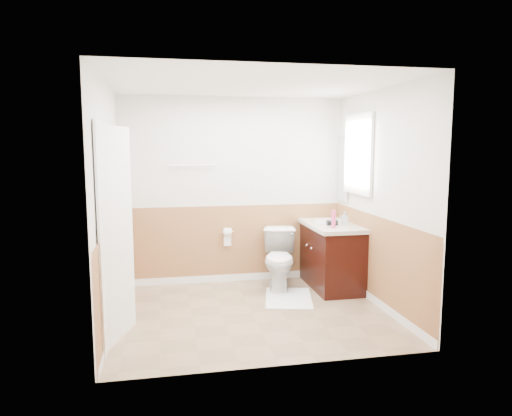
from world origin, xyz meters
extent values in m
plane|color=#8C7051|center=(0.00, 0.00, 0.00)|extent=(3.00, 3.00, 0.00)
plane|color=white|center=(0.00, 0.00, 2.50)|extent=(3.00, 3.00, 0.00)
plane|color=silver|center=(0.00, 1.30, 1.25)|extent=(3.00, 0.00, 3.00)
plane|color=silver|center=(0.00, -1.30, 1.25)|extent=(3.00, 0.00, 3.00)
plane|color=silver|center=(-1.50, 0.00, 1.25)|extent=(0.00, 3.00, 3.00)
plane|color=silver|center=(1.50, 0.00, 1.25)|extent=(0.00, 3.00, 3.00)
plane|color=#A06940|center=(0.00, 1.29, 0.50)|extent=(3.00, 0.00, 3.00)
plane|color=#A06940|center=(0.00, -1.29, 0.50)|extent=(3.00, 0.00, 3.00)
plane|color=#A06940|center=(-1.49, 0.00, 0.50)|extent=(0.00, 2.60, 2.60)
plane|color=#A06940|center=(1.49, 0.00, 0.50)|extent=(0.00, 2.60, 2.60)
imported|color=white|center=(0.53, 0.84, 0.38)|extent=(0.59, 0.83, 0.77)
cube|color=white|center=(0.53, 0.38, 0.01)|extent=(0.72, 0.90, 0.02)
cube|color=black|center=(1.21, 0.78, 0.40)|extent=(0.55, 1.10, 0.80)
sphere|color=#B5B4BB|center=(0.91, 0.68, 0.55)|extent=(0.03, 0.03, 0.03)
sphere|color=silver|center=(0.91, 0.88, 0.55)|extent=(0.03, 0.03, 0.03)
cube|color=beige|center=(1.20, 0.78, 0.83)|extent=(0.60, 1.15, 0.05)
cylinder|color=white|center=(1.21, 0.93, 0.86)|extent=(0.36, 0.36, 0.02)
cylinder|color=white|center=(1.39, 0.93, 0.92)|extent=(0.02, 0.02, 0.14)
cylinder|color=#E33A7B|center=(1.11, 0.45, 0.96)|extent=(0.05, 0.05, 0.22)
imported|color=#9CA2B0|center=(1.33, 0.64, 0.94)|extent=(0.10, 0.10, 0.18)
cylinder|color=black|center=(1.16, 0.63, 0.89)|extent=(0.14, 0.07, 0.07)
cylinder|color=black|center=(1.13, 0.63, 0.86)|extent=(0.03, 0.03, 0.07)
cube|color=silver|center=(1.48, 1.10, 1.55)|extent=(0.02, 0.35, 0.90)
cube|color=white|center=(1.47, 0.59, 1.75)|extent=(0.04, 0.80, 1.00)
cube|color=white|center=(1.49, 0.59, 1.75)|extent=(0.01, 0.70, 0.90)
cube|color=white|center=(-1.40, -0.45, 1.02)|extent=(0.29, 0.78, 2.04)
cube|color=white|center=(-1.48, -0.45, 1.03)|extent=(0.02, 0.92, 2.10)
sphere|color=silver|center=(-1.34, -0.12, 0.95)|extent=(0.06, 0.06, 0.06)
cylinder|color=silver|center=(-0.55, 1.25, 1.60)|extent=(0.62, 0.02, 0.02)
cylinder|color=silver|center=(-0.10, 1.23, 0.70)|extent=(0.14, 0.02, 0.02)
cylinder|color=white|center=(-0.10, 1.23, 0.70)|extent=(0.10, 0.11, 0.11)
cube|color=white|center=(-0.10, 1.23, 0.59)|extent=(0.10, 0.01, 0.16)
camera|label=1|loc=(-0.93, -4.98, 1.86)|focal=33.08mm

